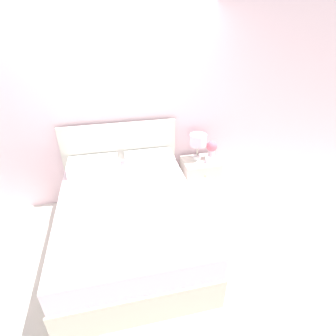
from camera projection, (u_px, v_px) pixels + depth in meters
The scene contains 7 objects.
ground_plane at pixel (125, 195), 3.95m from camera, with size 12.00×12.00×0.00m, color silver.
wall_back at pixel (116, 110), 3.36m from camera, with size 8.00×0.06×2.60m.
bed at pixel (129, 218), 3.00m from camera, with size 1.52×1.98×1.15m.
nightstand at pixel (199, 178), 3.82m from camera, with size 0.50×0.43×0.58m.
table_lamp at pixel (198, 141), 3.58m from camera, with size 0.23×0.23×0.37m.
flower_vase at pixel (212, 148), 3.66m from camera, with size 0.15×0.15×0.26m.
teacup at pixel (208, 160), 3.62m from camera, with size 0.11×0.11×0.07m.
Camera 1 is at (-0.08, -3.28, 2.33)m, focal length 28.00 mm.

